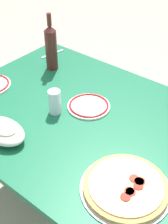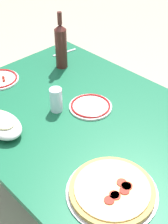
% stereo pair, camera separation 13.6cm
% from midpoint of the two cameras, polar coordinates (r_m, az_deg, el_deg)
% --- Properties ---
extents(ground_plane, '(8.00, 8.00, 0.00)m').
position_cam_midpoint_polar(ground_plane, '(2.03, -2.01, -16.96)').
color(ground_plane, tan).
rests_on(ground_plane, ground).
extents(dining_table, '(1.40, 1.00, 0.72)m').
position_cam_midpoint_polar(dining_table, '(1.56, -2.50, -3.91)').
color(dining_table, '#145938').
rests_on(dining_table, ground).
extents(pepperoni_pizza, '(0.34, 0.34, 0.03)m').
position_cam_midpoint_polar(pepperoni_pizza, '(1.18, 4.34, -13.73)').
color(pepperoni_pizza, '#B7B7BC').
rests_on(pepperoni_pizza, dining_table).
extents(baked_pasta_dish, '(0.24, 0.15, 0.08)m').
position_cam_midpoint_polar(baked_pasta_dish, '(1.43, -17.48, -3.27)').
color(baked_pasta_dish, white).
rests_on(baked_pasta_dish, dining_table).
extents(wine_bottle, '(0.07, 0.07, 0.34)m').
position_cam_midpoint_polar(wine_bottle, '(1.84, -8.26, 11.73)').
color(wine_bottle, '#471E19').
rests_on(wine_bottle, dining_table).
extents(water_glass, '(0.06, 0.06, 0.12)m').
position_cam_midpoint_polar(water_glass, '(1.50, -8.01, 1.78)').
color(water_glass, silver).
rests_on(water_glass, dining_table).
extents(side_plate_near, '(0.22, 0.22, 0.02)m').
position_cam_midpoint_polar(side_plate_near, '(1.55, -1.63, 1.08)').
color(side_plate_near, white).
rests_on(side_plate_near, dining_table).
extents(fork_left, '(0.04, 0.17, 0.00)m').
position_cam_midpoint_polar(fork_left, '(2.06, -7.75, 10.53)').
color(fork_left, '#B7B7BC').
rests_on(fork_left, dining_table).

